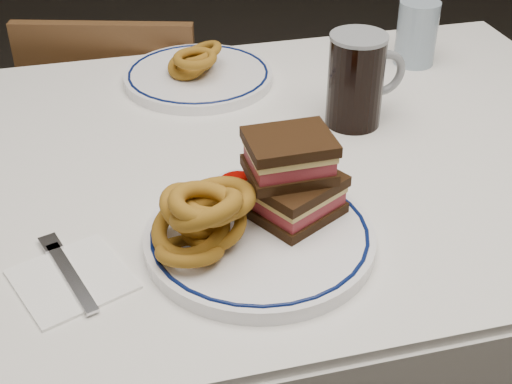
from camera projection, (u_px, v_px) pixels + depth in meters
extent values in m
cube|color=silver|center=(257.00, 162.00, 1.12)|extent=(1.26, 0.86, 0.03)
cylinder|color=#422915|center=(439.00, 195.00, 1.72)|extent=(0.06, 0.06, 0.71)
cube|color=silver|center=(207.00, 93.00, 1.51)|extent=(1.26, 0.01, 0.17)
cube|color=#422915|center=(135.00, 160.00, 1.80)|extent=(0.46, 0.46, 0.04)
cylinder|color=#422915|center=(207.00, 191.00, 2.04)|extent=(0.03, 0.03, 0.36)
cylinder|color=#422915|center=(195.00, 262.00, 1.78)|extent=(0.03, 0.03, 0.36)
cylinder|color=#422915|center=(96.00, 189.00, 2.05)|extent=(0.03, 0.03, 0.36)
cylinder|color=#422915|center=(68.00, 260.00, 1.78)|extent=(0.03, 0.03, 0.36)
cube|color=#422915|center=(112.00, 113.00, 1.54)|extent=(0.36, 0.13, 0.41)
cylinder|color=white|center=(260.00, 238.00, 0.92)|extent=(0.30, 0.30, 0.02)
torus|color=#09164A|center=(260.00, 232.00, 0.91)|extent=(0.28, 0.28, 0.01)
cube|color=black|center=(297.00, 210.00, 0.94)|extent=(0.14, 0.13, 0.01)
cube|color=#A42F30|center=(298.00, 200.00, 0.93)|extent=(0.13, 0.12, 0.02)
cube|color=#EAC768|center=(298.00, 191.00, 0.92)|extent=(0.13, 0.12, 0.01)
cube|color=black|center=(298.00, 184.00, 0.92)|extent=(0.14, 0.13, 0.01)
cube|color=black|center=(289.00, 170.00, 0.92)|extent=(0.11, 0.09, 0.01)
cube|color=#A42F30|center=(289.00, 159.00, 0.91)|extent=(0.10, 0.08, 0.02)
cube|color=#EAC768|center=(289.00, 150.00, 0.90)|extent=(0.10, 0.08, 0.01)
cube|color=black|center=(290.00, 142.00, 0.89)|extent=(0.11, 0.09, 0.01)
torus|color=brown|center=(190.00, 251.00, 0.86)|extent=(0.09, 0.09, 0.05)
torus|color=brown|center=(191.00, 228.00, 0.88)|extent=(0.11, 0.10, 0.07)
torus|color=brown|center=(213.00, 222.00, 0.88)|extent=(0.09, 0.09, 0.06)
torus|color=brown|center=(193.00, 210.00, 0.89)|extent=(0.10, 0.09, 0.07)
torus|color=brown|center=(218.00, 199.00, 0.88)|extent=(0.10, 0.10, 0.04)
torus|color=brown|center=(206.00, 210.00, 0.85)|extent=(0.10, 0.10, 0.08)
torus|color=brown|center=(204.00, 203.00, 0.84)|extent=(0.09, 0.09, 0.04)
cylinder|color=white|center=(238.00, 193.00, 0.96)|extent=(0.06, 0.06, 0.04)
cylinder|color=#870602|center=(238.00, 185.00, 0.95)|extent=(0.05, 0.05, 0.01)
cylinder|color=black|center=(355.00, 81.00, 1.15)|extent=(0.09, 0.09, 0.15)
cylinder|color=gray|center=(359.00, 37.00, 1.11)|extent=(0.09, 0.09, 0.01)
torus|color=gray|center=(384.00, 73.00, 1.17)|extent=(0.08, 0.02, 0.08)
cylinder|color=#8FA5B9|center=(417.00, 33.00, 1.36)|extent=(0.08, 0.08, 0.12)
cylinder|color=white|center=(198.00, 77.00, 1.32)|extent=(0.27, 0.27, 0.02)
torus|color=#09164A|center=(198.00, 72.00, 1.32)|extent=(0.26, 0.26, 0.01)
torus|color=brown|center=(193.00, 65.00, 1.32)|extent=(0.08, 0.08, 0.04)
torus|color=brown|center=(187.00, 65.00, 1.30)|extent=(0.08, 0.08, 0.05)
torus|color=brown|center=(200.00, 53.00, 1.32)|extent=(0.09, 0.09, 0.05)
torus|color=brown|center=(195.00, 58.00, 1.28)|extent=(0.08, 0.08, 0.02)
cube|color=white|center=(72.00, 279.00, 0.86)|extent=(0.16, 0.16, 0.00)
cube|color=silver|center=(71.00, 277.00, 0.86)|extent=(0.06, 0.14, 0.00)
cube|color=silver|center=(50.00, 243.00, 0.92)|extent=(0.03, 0.04, 0.00)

